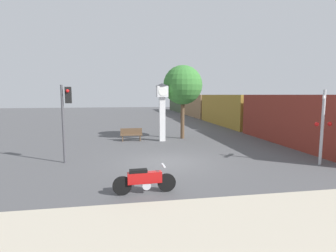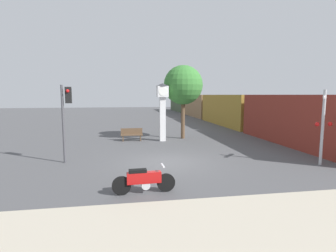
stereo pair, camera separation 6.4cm
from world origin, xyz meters
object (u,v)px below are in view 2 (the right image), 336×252
Objects in this scene: traffic_light at (66,109)px; bench at (132,134)px; railroad_crossing_signal at (323,124)px; clock_tower at (163,103)px; street_tree at (183,85)px; freight_train at (212,107)px; motorcycle at (144,180)px.

traffic_light is 7.07m from bench.
clock_tower is at bearing 130.02° from railroad_crossing_signal.
street_tree is at bearing 25.95° from clock_tower.
clock_tower is at bearing -10.53° from bench.
railroad_crossing_signal is at bearing -95.99° from freight_train.
clock_tower is 2.32m from street_tree.
railroad_crossing_signal is at bearing -43.10° from bench.
freight_train is at bearing 54.95° from traffic_light.
freight_train is 8.73× the size of street_tree.
freight_train is at bearing 84.01° from railroad_crossing_signal.
freight_train is 13.53× the size of railroad_crossing_signal.
motorcycle is at bearing -89.35° from bench.
street_tree is (3.85, 11.04, 3.65)m from motorcycle.
clock_tower reaches higher than bench.
clock_tower is at bearing 44.02° from traffic_light.
freight_train is (9.08, 15.53, -1.09)m from clock_tower.
clock_tower is 2.64× the size of bench.
railroad_crossing_signal is at bearing -11.46° from traffic_light.
traffic_light is 9.73m from street_tree.
traffic_light is (-14.69, -20.94, 0.98)m from freight_train.
street_tree is (-7.36, -14.69, 2.42)m from freight_train.
clock_tower is 0.75× the size of street_tree.
traffic_light is (-3.47, 4.79, 2.21)m from motorcycle.
motorcycle is at bearing -109.24° from street_tree.
motorcycle is 0.60× the size of railroad_crossing_signal.
motorcycle is at bearing -54.10° from traffic_light.
motorcycle is 10.62m from bench.
freight_train is 18.93m from bench.
street_tree is at bearing -116.63° from freight_train.
street_tree is 5.40m from bench.
traffic_light is 2.43× the size of bench.
motorcycle is 9.19m from railroad_crossing_signal.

